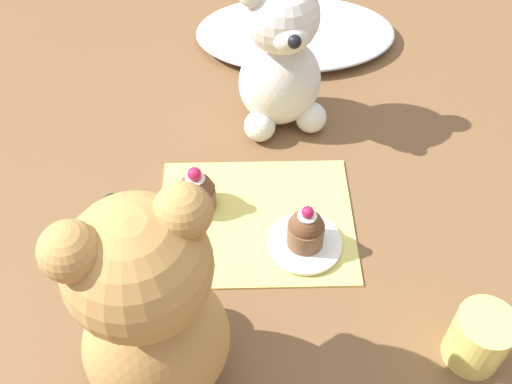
{
  "coord_description": "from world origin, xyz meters",
  "views": [
    {
      "loc": [
        -0.01,
        -0.47,
        0.6
      ],
      "look_at": [
        0.0,
        0.0,
        0.06
      ],
      "focal_mm": 42.0,
      "sensor_mm": 36.0,
      "label": 1
    }
  ],
  "objects": [
    {
      "name": "juice_glass",
      "position": [
        0.23,
        -0.19,
        0.04
      ],
      "size": [
        0.06,
        0.06,
        0.07
      ],
      "primitive_type": "cylinder",
      "color": "#EADB66",
      "rests_on": "ground_plane"
    },
    {
      "name": "teddy_bear_cream",
      "position": [
        0.04,
        0.19,
        0.11
      ],
      "size": [
        0.14,
        0.13,
        0.23
      ],
      "rotation": [
        0.0,
        0.0,
        0.22
      ],
      "color": "silver",
      "rests_on": "ground_plane"
    },
    {
      "name": "tulle_cloth",
      "position": [
        0.07,
        0.38,
        0.02
      ],
      "size": [
        0.33,
        0.22,
        0.03
      ],
      "primitive_type": "ellipsoid",
      "color": "silver",
      "rests_on": "ground_plane"
    },
    {
      "name": "cupcake_near_cream_bear",
      "position": [
        -0.07,
        0.02,
        0.03
      ],
      "size": [
        0.05,
        0.05,
        0.07
      ],
      "color": "brown",
      "rests_on": "knitted_placemat"
    },
    {
      "name": "ground_plane",
      "position": [
        0.0,
        0.0,
        0.0
      ],
      "size": [
        4.0,
        4.0,
        0.0
      ],
      "primitive_type": "plane",
      "color": "brown"
    },
    {
      "name": "saucer_plate",
      "position": [
        0.06,
        -0.04,
        0.01
      ],
      "size": [
        0.09,
        0.09,
        0.01
      ],
      "primitive_type": "cylinder",
      "color": "white",
      "rests_on": "knitted_placemat"
    },
    {
      "name": "teddy_bear_tan",
      "position": [
        -0.1,
        -0.2,
        0.13
      ],
      "size": [
        0.18,
        0.17,
        0.28
      ],
      "rotation": [
        0.0,
        0.0,
        3.56
      ],
      "color": "#B78447",
      "rests_on": "ground_plane"
    },
    {
      "name": "cupcake_near_tan_bear",
      "position": [
        0.06,
        -0.04,
        0.04
      ],
      "size": [
        0.04,
        0.04,
        0.06
      ],
      "color": "brown",
      "rests_on": "saucer_plate"
    },
    {
      "name": "knitted_placemat",
      "position": [
        0.0,
        0.0,
        0.0
      ],
      "size": [
        0.25,
        0.2,
        0.01
      ],
      "primitive_type": "cube",
      "color": "#E0D166",
      "rests_on": "ground_plane"
    }
  ]
}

